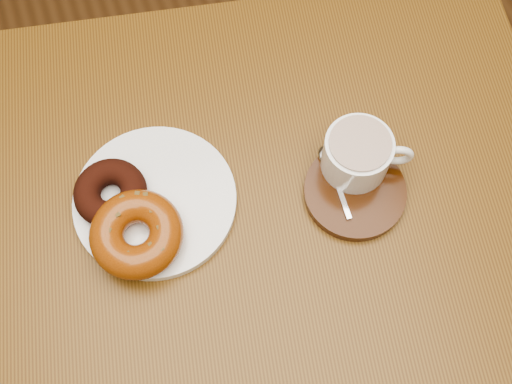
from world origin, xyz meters
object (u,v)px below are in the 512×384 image
object	(u,v)px
donut_plate	(155,201)
saucer	(355,192)
cafe_table	(244,235)
coffee_cup	(358,154)

from	to	relation	value
donut_plate	saucer	bearing A→B (deg)	-16.42
cafe_table	coffee_cup	world-z (taller)	coffee_cup
coffee_cup	donut_plate	bearing A→B (deg)	-165.86
cafe_table	donut_plate	xyz separation A→B (m)	(-0.11, 0.04, 0.14)
cafe_table	saucer	world-z (taller)	saucer
donut_plate	cafe_table	bearing A→B (deg)	-18.92
cafe_table	donut_plate	size ratio (longest dim) A/B	4.58
saucer	coffee_cup	bearing A→B (deg)	68.71
cafe_table	coffee_cup	xyz separation A→B (m)	(0.16, -0.00, 0.18)
saucer	cafe_table	bearing A→B (deg)	165.49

